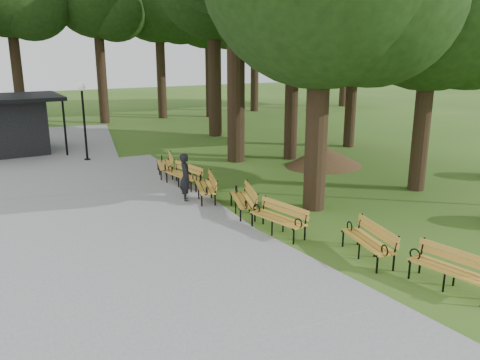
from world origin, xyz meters
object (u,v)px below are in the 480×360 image
bench_5 (183,176)px  lawn_tree_1 (294,6)px  bench_4 (205,187)px  bench_6 (165,165)px  person (186,177)px  lamp_post (83,106)px  bench_0 (450,270)px  lawn_tree_5 (356,17)px  bench_3 (243,200)px  dirt_mound (324,156)px  bench_2 (278,219)px  bench_1 (368,241)px  kiosk (6,125)px

bench_5 → lawn_tree_1: bearing=98.0°
bench_4 → bench_6: same height
person → bench_5: bearing=-4.3°
lamp_post → lawn_tree_1: bearing=-24.7°
bench_0 → bench_6: same height
lawn_tree_1 → lawn_tree_5: 4.42m
lamp_post → lawn_tree_5: lawn_tree_5 is taller
lamp_post → person: bearing=-77.1°
bench_4 → lawn_tree_1: size_ratio=0.19×
lamp_post → lawn_tree_1: 10.29m
bench_3 → bench_6: 5.61m
dirt_mound → bench_4: 6.96m
bench_3 → bench_4: (-0.47, 1.86, 0.00)m
lamp_post → bench_4: lamp_post is taller
lamp_post → dirt_mound: bearing=-32.8°
lamp_post → bench_4: (2.40, -7.94, -2.05)m
bench_3 → bench_2: bearing=18.6°
bench_1 → bench_0: bearing=23.7°
dirt_mound → lawn_tree_1: 6.63m
lamp_post → bench_6: lamp_post is taller
bench_1 → bench_4: 6.49m
person → bench_0: (2.70, -8.54, -0.38)m
bench_1 → bench_2: (-1.09, 2.43, 0.00)m
lamp_post → bench_1: (4.01, -14.23, -2.05)m
dirt_mound → bench_3: bearing=-147.1°
lamp_post → bench_0: (4.48, -16.30, -2.05)m
bench_2 → bench_4: (-0.52, 3.86, 0.00)m
bench_1 → dirt_mound: bearing=160.1°
bench_0 → lawn_tree_5: size_ratio=0.20×
bench_6 → kiosk: bearing=-130.1°
bench_1 → bench_6: 10.16m
bench_1 → person: bearing=-150.0°
bench_3 → bench_5: size_ratio=1.00×
bench_2 → bench_5: same height
lamp_post → bench_6: bearing=-61.8°
bench_0 → bench_4: (-2.08, 8.36, 0.00)m
person → lamp_post: (-1.77, 7.76, 1.66)m
lamp_post → bench_3: size_ratio=1.84×
bench_5 → person: bearing=-30.3°
bench_4 → bench_6: size_ratio=1.00×
bench_1 → lawn_tree_1: lawn_tree_1 is taller
dirt_mound → kiosk: bearing=143.1°
bench_0 → bench_3: same height
bench_3 → lawn_tree_1: size_ratio=0.19×
bench_1 → bench_2: 2.67m
lamp_post → bench_0: 17.03m
bench_5 → bench_1: bearing=-0.0°
dirt_mound → bench_4: bearing=-162.2°
kiosk → bench_0: kiosk is taller
bench_1 → lawn_tree_1: bearing=167.4°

